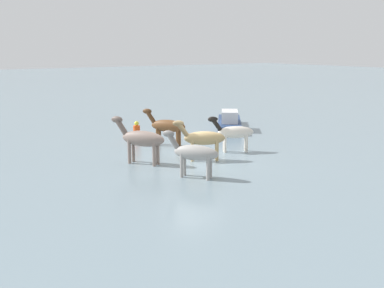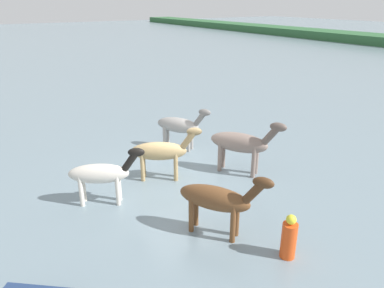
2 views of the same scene
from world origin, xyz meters
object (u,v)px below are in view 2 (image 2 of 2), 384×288
(horse_dun_straggler, at_px, (161,151))
(horse_lead, at_px, (102,174))
(buoy_channel_marker, at_px, (289,238))
(horse_gray_outer, at_px, (217,199))
(horse_dark_mare, at_px, (241,143))
(horse_mid_herd, at_px, (180,125))

(horse_dun_straggler, distance_m, horse_lead, 2.25)
(horse_lead, height_order, buoy_channel_marker, horse_lead)
(horse_gray_outer, bearing_deg, horse_lead, 178.96)
(horse_dun_straggler, bearing_deg, buoy_channel_marker, -51.71)
(horse_dark_mare, distance_m, horse_mid_herd, 3.10)
(horse_lead, relative_size, buoy_channel_marker, 1.87)
(horse_gray_outer, xyz_separation_m, horse_lead, (-3.03, -1.95, -0.07))
(horse_dark_mare, relative_size, horse_mid_herd, 1.14)
(horse_dun_straggler, distance_m, buoy_channel_marker, 5.18)
(horse_dark_mare, height_order, horse_gray_outer, horse_dark_mare)
(horse_dun_straggler, bearing_deg, horse_lead, -136.73)
(horse_dark_mare, bearing_deg, horse_lead, -129.19)
(horse_dark_mare, xyz_separation_m, horse_lead, (-0.55, -4.73, -0.15))
(buoy_channel_marker, bearing_deg, horse_gray_outer, -150.76)
(horse_dark_mare, distance_m, buoy_channel_marker, 4.54)
(horse_gray_outer, distance_m, horse_lead, 3.60)
(buoy_channel_marker, bearing_deg, horse_dun_straggler, -172.71)
(horse_dark_mare, relative_size, buoy_channel_marker, 2.11)
(horse_gray_outer, bearing_deg, horse_mid_herd, 125.29)
(horse_lead, bearing_deg, horse_dun_straggler, 41.22)
(buoy_channel_marker, bearing_deg, horse_dark_mare, 155.34)
(horse_gray_outer, relative_size, horse_lead, 1.03)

